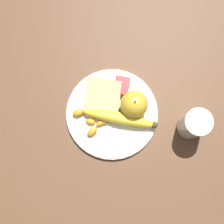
% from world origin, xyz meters
% --- Properties ---
extents(ground_plane, '(3.00, 3.00, 0.00)m').
position_xyz_m(ground_plane, '(0.00, 0.00, 0.00)').
color(ground_plane, brown).
extents(plate, '(0.25, 0.25, 0.01)m').
position_xyz_m(plate, '(0.00, 0.00, 0.01)').
color(plate, white).
rests_on(plate, ground_plane).
extents(juice_glass, '(0.07, 0.07, 0.10)m').
position_xyz_m(juice_glass, '(0.00, 0.21, 0.05)').
color(juice_glass, silver).
rests_on(juice_glass, ground_plane).
extents(apple, '(0.07, 0.07, 0.08)m').
position_xyz_m(apple, '(-0.03, 0.05, 0.05)').
color(apple, gold).
rests_on(apple, plate).
extents(banana, '(0.04, 0.20, 0.03)m').
position_xyz_m(banana, '(0.01, 0.02, 0.03)').
color(banana, yellow).
rests_on(banana, plate).
extents(bread_slice, '(0.10, 0.09, 0.02)m').
position_xyz_m(bread_slice, '(-0.04, -0.03, 0.02)').
color(bread_slice, olive).
rests_on(bread_slice, plate).
extents(fork, '(0.17, 0.10, 0.00)m').
position_xyz_m(fork, '(0.01, -0.02, 0.01)').
color(fork, silver).
rests_on(fork, plate).
extents(jam_packet, '(0.05, 0.04, 0.02)m').
position_xyz_m(jam_packet, '(-0.08, 0.01, 0.02)').
color(jam_packet, white).
rests_on(jam_packet, plate).
extents(orange_segment_0, '(0.03, 0.04, 0.02)m').
position_xyz_m(orange_segment_0, '(0.01, -0.09, 0.02)').
color(orange_segment_0, orange).
rests_on(orange_segment_0, plate).
extents(orange_segment_1, '(0.03, 0.02, 0.02)m').
position_xyz_m(orange_segment_1, '(0.01, -0.01, 0.02)').
color(orange_segment_1, orange).
rests_on(orange_segment_1, plate).
extents(orange_segment_2, '(0.03, 0.02, 0.01)m').
position_xyz_m(orange_segment_2, '(0.02, -0.01, 0.02)').
color(orange_segment_2, orange).
rests_on(orange_segment_2, plate).
extents(orange_segment_3, '(0.02, 0.03, 0.01)m').
position_xyz_m(orange_segment_3, '(0.03, -0.05, 0.02)').
color(orange_segment_3, orange).
rests_on(orange_segment_3, plate).
extents(orange_segment_4, '(0.04, 0.03, 0.02)m').
position_xyz_m(orange_segment_4, '(0.06, -0.04, 0.02)').
color(orange_segment_4, orange).
rests_on(orange_segment_4, plate).
extents(orange_segment_5, '(0.02, 0.03, 0.02)m').
position_xyz_m(orange_segment_5, '(-0.01, -0.04, 0.02)').
color(orange_segment_5, orange).
rests_on(orange_segment_5, plate).
extents(orange_segment_6, '(0.02, 0.03, 0.01)m').
position_xyz_m(orange_segment_6, '(-0.01, -0.05, 0.02)').
color(orange_segment_6, orange).
rests_on(orange_segment_6, plate).
extents(orange_segment_7, '(0.03, 0.03, 0.01)m').
position_xyz_m(orange_segment_7, '(0.03, -0.03, 0.02)').
color(orange_segment_7, orange).
rests_on(orange_segment_7, plate).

